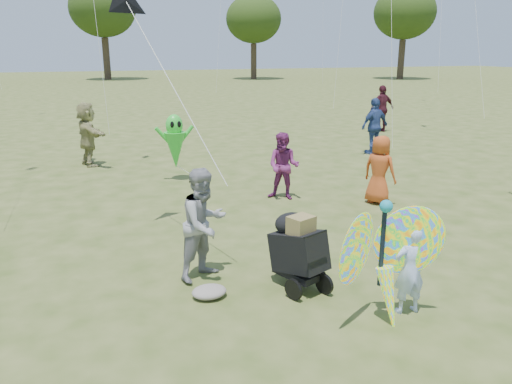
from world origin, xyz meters
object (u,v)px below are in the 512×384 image
butterfly_kite (385,261)px  crowd_d (88,134)px  crowd_h (382,109)px  crowd_c (375,126)px  crowd_a (380,170)px  jogging_stroller (298,246)px  crowd_e (284,166)px  adult_man (204,224)px  alien_kite (175,144)px  child_girl (410,270)px

butterfly_kite → crowd_d: bearing=105.6°
crowd_h → crowd_c: bearing=49.7°
crowd_a → butterfly_kite: (-2.87, -4.33, 0.05)m
butterfly_kite → jogging_stroller: bearing=114.2°
crowd_a → butterfly_kite: butterfly_kite is taller
crowd_c → crowd_e: (-4.90, -3.70, -0.15)m
crowd_h → jogging_stroller: 14.96m
adult_man → crowd_a: (4.62, 2.29, -0.08)m
jogging_stroller → crowd_d: bearing=83.8°
jogging_stroller → butterfly_kite: size_ratio=0.63×
crowd_c → alien_kite: 6.93m
crowd_c → crowd_h: size_ratio=0.95×
crowd_a → crowd_h: 10.46m
crowd_a → crowd_e: (-1.85, 1.07, 0.00)m
crowd_d → jogging_stroller: crowd_d is taller
jogging_stroller → alien_kite: 6.70m
child_girl → alien_kite: (-1.36, 7.91, 0.37)m
crowd_c → jogging_stroller: (-6.50, -7.81, -0.30)m
crowd_h → butterfly_kite: (-8.83, -12.92, -0.15)m
crowd_h → alien_kite: bearing=23.9°
crowd_c → crowd_d: bearing=-20.8°
alien_kite → crowd_c: bearing=9.3°
crowd_c → butterfly_kite: bearing=45.8°
crowd_d → butterfly_kite: bearing=-178.8°
crowd_e → butterfly_kite: size_ratio=0.86×
crowd_a → jogging_stroller: 4.60m
jogging_stroller → alien_kite: size_ratio=0.65×
crowd_e → child_girl: bearing=-57.0°
child_girl → crowd_a: bearing=-114.7°
child_girl → crowd_a: 4.91m
crowd_c → alien_kite: bearing=-1.8°
crowd_a → butterfly_kite: bearing=117.7°
crowd_d → crowd_a: bearing=-151.5°
child_girl → butterfly_kite: 0.49m
crowd_c → crowd_h: (2.91, 3.82, 0.04)m
alien_kite → jogging_stroller: bearing=-87.0°
crowd_c → butterfly_kite: size_ratio=1.02×
butterfly_kite → crowd_a: bearing=56.4°
crowd_e → jogging_stroller: (-1.60, -4.11, -0.16)m
crowd_h → jogging_stroller: crowd_h is taller
adult_man → alien_kite: (0.83, 5.94, 0.12)m
crowd_c → butterfly_kite: (-5.92, -9.10, -0.10)m
jogging_stroller → butterfly_kite: butterfly_kite is taller
crowd_h → jogging_stroller: size_ratio=1.70×
adult_man → crowd_c: 10.43m
adult_man → crowd_e: 4.36m
crowd_a → crowd_h: bearing=-63.5°
child_girl → crowd_c: size_ratio=0.66×
jogging_stroller → alien_kite: (-0.35, 6.69, 0.36)m
child_girl → adult_man: bearing=-36.9°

